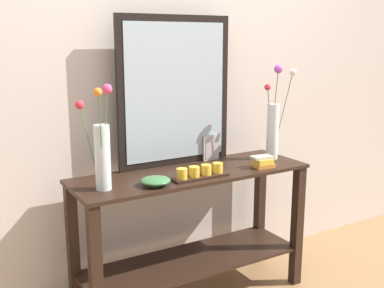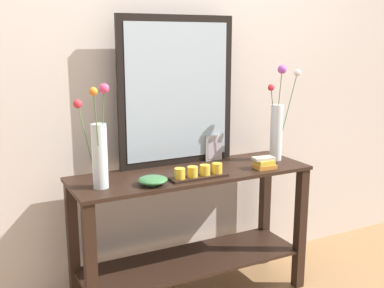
{
  "view_description": "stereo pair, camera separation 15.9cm",
  "coord_description": "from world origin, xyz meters",
  "views": [
    {
      "loc": [
        -1.28,
        -2.16,
        1.48
      ],
      "look_at": [
        0.0,
        0.0,
        0.92
      ],
      "focal_mm": 43.98,
      "sensor_mm": 36.0,
      "label": 1
    },
    {
      "loc": [
        -1.14,
        -2.23,
        1.48
      ],
      "look_at": [
        0.0,
        0.0,
        0.92
      ],
      "focal_mm": 43.98,
      "sensor_mm": 36.0,
      "label": 2
    }
  ],
  "objects": [
    {
      "name": "vase_right",
      "position": [
        0.57,
        -0.01,
        0.98
      ],
      "size": [
        0.19,
        0.1,
        0.57
      ],
      "color": "silver",
      "rests_on": "console_table"
    },
    {
      "name": "decorative_bowl",
      "position": [
        -0.29,
        -0.13,
        0.79
      ],
      "size": [
        0.15,
        0.15,
        0.04
      ],
      "color": "#38703D",
      "rests_on": "console_table"
    },
    {
      "name": "picture_frame_small",
      "position": [
        0.23,
        0.16,
        0.84
      ],
      "size": [
        0.11,
        0.01,
        0.15
      ],
      "color": "#B7B2AD",
      "rests_on": "console_table"
    },
    {
      "name": "candle_tray",
      "position": [
        -0.02,
        -0.13,
        0.79
      ],
      "size": [
        0.32,
        0.09,
        0.07
      ],
      "color": "black",
      "rests_on": "console_table"
    },
    {
      "name": "wall_back",
      "position": [
        0.0,
        0.34,
        1.35
      ],
      "size": [
        6.4,
        0.08,
        2.7
      ],
      "primitive_type": "cube",
      "color": "beige",
      "rests_on": "ground"
    },
    {
      "name": "console_table",
      "position": [
        0.0,
        0.0,
        0.48
      ],
      "size": [
        1.35,
        0.44,
        0.77
      ],
      "color": "black",
      "rests_on": "ground"
    },
    {
      "name": "mirror_leaning",
      "position": [
        -0.0,
        0.19,
        1.19
      ],
      "size": [
        0.71,
        0.03,
        0.85
      ],
      "color": "black",
      "rests_on": "console_table"
    },
    {
      "name": "book_stack",
      "position": [
        0.39,
        -0.13,
        0.8
      ],
      "size": [
        0.13,
        0.1,
        0.07
      ],
      "color": "orange",
      "rests_on": "console_table"
    },
    {
      "name": "tall_vase_left",
      "position": [
        -0.53,
        -0.05,
        0.96
      ],
      "size": [
        0.15,
        0.21,
        0.51
      ],
      "color": "silver",
      "rests_on": "console_table"
    }
  ]
}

